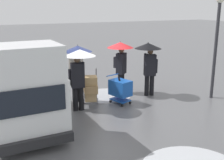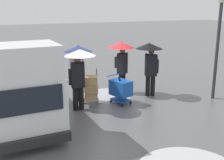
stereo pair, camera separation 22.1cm
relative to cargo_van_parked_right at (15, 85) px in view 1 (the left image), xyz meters
The scene contains 10 objects.
ground_plane 3.59m from the cargo_van_parked_right, 164.96° to the right, with size 90.00×90.00×0.00m, color #5B5B5E.
slush_patch_near_cluster 3.94m from the cargo_van_parked_right, 161.22° to the right, with size 1.97×1.97×0.01m, color #ADAFB5.
cargo_van_parked_right is the anchor object (origin of this frame).
shopping_cart_vendor 3.70m from the cargo_van_parked_right, behind, with size 0.78×0.95×1.04m.
hand_dolly_boxes 2.63m from the cargo_van_parked_right, behind, with size 0.70×0.83×1.32m.
pedestrian_pink_side 2.56m from the cargo_van_parked_right, 156.63° to the right, with size 1.04×1.04×2.15m.
pedestrian_black_side 4.40m from the cargo_van_parked_right, 163.63° to the right, with size 1.04×1.04×2.15m.
pedestrian_white_side 2.13m from the cargo_van_parked_right, behind, with size 1.04×1.04×2.15m.
pedestrian_far_side 5.13m from the cargo_van_parked_right, behind, with size 1.04×1.04×2.15m.
street_lamp 7.33m from the cargo_van_parked_right, behind, with size 0.28×0.28×3.86m.
Camera 1 is at (4.11, 9.66, 3.54)m, focal length 45.76 mm.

